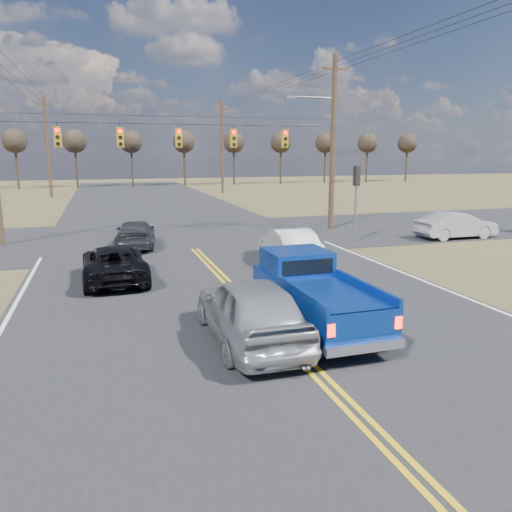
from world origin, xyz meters
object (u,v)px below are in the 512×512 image
object	(u,v)px
black_suv	(114,263)
pickup_truck	(313,295)
dgrey_car_queue	(136,234)
silver_suv	(250,309)
cross_car_east_near	(456,225)
white_car_queue	(288,245)

from	to	relation	value
black_suv	pickup_truck	bearing A→B (deg)	124.53
pickup_truck	dgrey_car_queue	distance (m)	13.64
silver_suv	cross_car_east_near	world-z (taller)	silver_suv
silver_suv	dgrey_car_queue	bearing A→B (deg)	-82.25
silver_suv	black_suv	size ratio (longest dim) A/B	1.03
silver_suv	dgrey_car_queue	world-z (taller)	silver_suv
black_suv	dgrey_car_queue	distance (m)	6.56
silver_suv	white_car_queue	distance (m)	9.24
pickup_truck	cross_car_east_near	size ratio (longest dim) A/B	1.17
pickup_truck	white_car_queue	bearing A→B (deg)	72.91
pickup_truck	silver_suv	distance (m)	1.89
pickup_truck	cross_car_east_near	world-z (taller)	pickup_truck
pickup_truck	dgrey_car_queue	world-z (taller)	pickup_truck
silver_suv	dgrey_car_queue	xyz separation A→B (m)	(-1.82, 13.57, -0.18)
cross_car_east_near	white_car_queue	bearing A→B (deg)	103.94
pickup_truck	silver_suv	xyz separation A→B (m)	(-1.84, -0.43, -0.09)
pickup_truck	dgrey_car_queue	xyz separation A→B (m)	(-3.66, 13.14, -0.28)
white_car_queue	pickup_truck	bearing A→B (deg)	76.93
white_car_queue	cross_car_east_near	bearing A→B (deg)	-162.16
dgrey_car_queue	pickup_truck	bearing A→B (deg)	112.15
pickup_truck	cross_car_east_near	bearing A→B (deg)	38.48
dgrey_car_queue	silver_suv	bearing A→B (deg)	104.22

